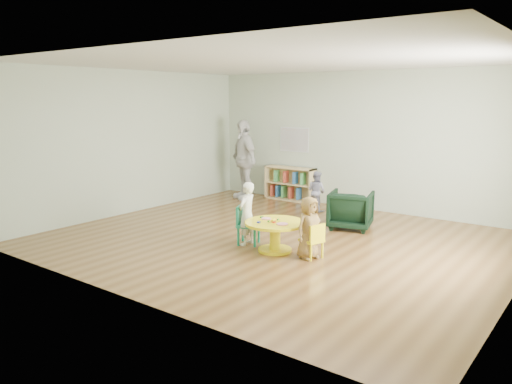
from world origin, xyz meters
The scene contains 11 objects.
room centered at (0.01, 0.00, 1.89)m, with size 7.10×7.00×2.80m.
activity_table centered at (0.30, -0.51, 0.31)m, with size 0.91×0.91×0.50m.
kid_chair_left centered at (-0.28, -0.47, 0.33)m, with size 0.43×0.43×0.61m.
kid_chair_right centered at (0.94, -0.47, 0.27)m, with size 0.34×0.34×0.51m.
bookshelf centered at (-1.61, 2.86, 0.37)m, with size 1.20×0.30×0.75m.
alphabet_poster centered at (-1.60, 2.98, 1.35)m, with size 0.74×0.01×0.54m.
armchair centered at (0.61, 1.38, 0.33)m, with size 0.71×0.73×0.67m, color black.
child_left centered at (-0.24, -0.50, 0.50)m, with size 0.36×0.24×0.99m, color white.
child_right centered at (0.88, -0.51, 0.45)m, with size 0.44×0.29×0.90m, color gold.
toddler centered at (-0.57, 2.21, 0.41)m, with size 0.40×0.31×0.82m, color #1B1E45.
adult_caretaker centered at (-2.56, 2.37, 0.90)m, with size 1.05×0.44×1.79m, color silver.
Camera 1 is at (4.38, -6.44, 2.25)m, focal length 35.00 mm.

